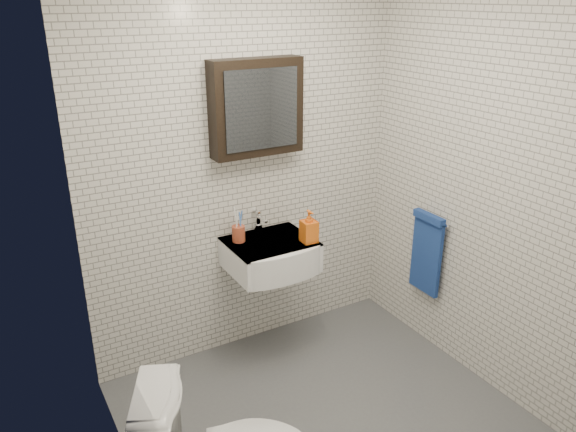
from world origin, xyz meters
The scene contains 8 objects.
ground centered at (0.00, 0.00, 0.01)m, with size 2.20×2.00×0.01m, color #4F5257.
room_shell centered at (0.00, 0.00, 1.47)m, with size 2.22×2.02×2.51m.
washbasin centered at (0.05, 0.73, 0.76)m, with size 0.55×0.50×0.20m.
faucet centered at (0.05, 0.93, 0.92)m, with size 0.06×0.20×0.15m.
mirror_cabinet centered at (0.05, 0.93, 1.70)m, with size 0.60×0.15×0.60m.
towel_rail centered at (1.04, 0.35, 0.72)m, with size 0.09×0.30×0.58m.
toothbrush_cup centered at (-0.13, 0.87, 0.91)m, with size 0.11×0.11×0.23m.
soap_bottle centered at (0.27, 0.64, 0.96)m, with size 0.10×0.10×0.22m, color orange.
Camera 1 is at (-1.52, -2.19, 2.36)m, focal length 35.00 mm.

